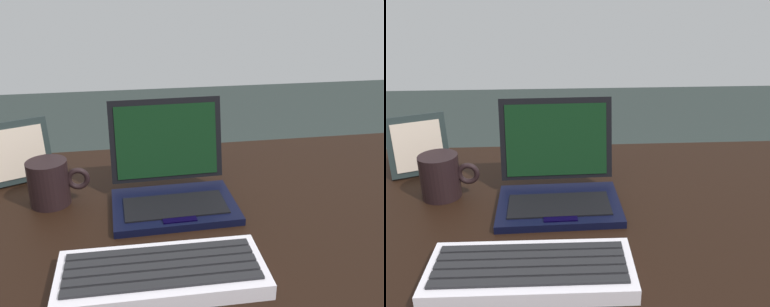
{
  "view_description": "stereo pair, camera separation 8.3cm",
  "coord_description": "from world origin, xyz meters",
  "views": [
    {
      "loc": [
        -0.08,
        -0.69,
        1.13
      ],
      "look_at": [
        0.04,
        0.07,
        0.82
      ],
      "focal_mm": 40.39,
      "sensor_mm": 36.0,
      "label": 1
    },
    {
      "loc": [
        -0.0,
        -0.7,
        1.13
      ],
      "look_at": [
        0.04,
        0.07,
        0.82
      ],
      "focal_mm": 40.39,
      "sensor_mm": 36.0,
      "label": 2
    }
  ],
  "objects": [
    {
      "name": "desk",
      "position": [
        0.0,
        0.0,
        0.63
      ],
      "size": [
        1.68,
        0.84,
        0.7
      ],
      "color": "black",
      "rests_on": "ground"
    },
    {
      "name": "coffee_mug",
      "position": [
        -0.24,
        0.13,
        0.75
      ],
      "size": [
        0.12,
        0.08,
        0.09
      ],
      "color": "black",
      "rests_on": "desk"
    },
    {
      "name": "external_keyboard",
      "position": [
        -0.04,
        -0.15,
        0.72
      ],
      "size": [
        0.32,
        0.14,
        0.03
      ],
      "color": "silver",
      "rests_on": "desk"
    },
    {
      "name": "laptop_front",
      "position": [
        0.01,
        0.09,
        0.74
      ],
      "size": [
        0.25,
        0.21,
        0.2
      ],
      "color": "black",
      "rests_on": "desk"
    },
    {
      "name": "photo_frame",
      "position": [
        -0.32,
        0.25,
        0.77
      ],
      "size": [
        0.14,
        0.09,
        0.14
      ],
      "color": "#1D2727",
      "rests_on": "desk"
    }
  ]
}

